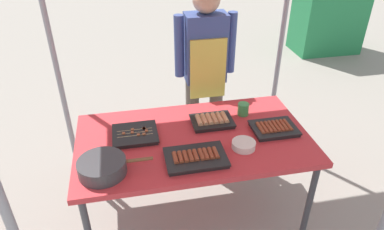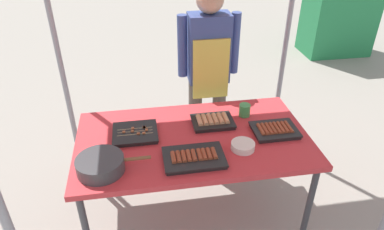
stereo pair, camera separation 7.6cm
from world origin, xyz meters
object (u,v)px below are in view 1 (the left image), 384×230
object	(u,v)px
tray_pork_links	(196,157)
drink_cup_near_edge	(243,109)
tray_spring_rolls	(274,128)
tray_grilled_sausages	(212,121)
tray_meat_skewers	(135,134)
vendor_woman	(205,65)
condiment_bowl	(244,145)
cooking_wok	(102,166)
stall_table	(193,143)

from	to	relation	value
tray_pork_links	drink_cup_near_edge	world-z (taller)	drink_cup_near_edge
tray_spring_rolls	tray_grilled_sausages	bearing A→B (deg)	156.39
tray_spring_rolls	drink_cup_near_edge	xyz separation A→B (m)	(-0.15, 0.25, 0.03)
tray_spring_rolls	drink_cup_near_edge	distance (m)	0.29
tray_meat_skewers	vendor_woman	xyz separation A→B (m)	(0.65, 0.65, 0.18)
tray_meat_skewers	condiment_bowl	bearing A→B (deg)	-21.49
tray_meat_skewers	cooking_wok	bearing A→B (deg)	-121.86
tray_meat_skewers	tray_pork_links	bearing A→B (deg)	-43.21
tray_meat_skewers	cooking_wok	distance (m)	0.40
cooking_wok	stall_table	bearing A→B (deg)	22.62
tray_pork_links	drink_cup_near_edge	bearing A→B (deg)	44.87
condiment_bowl	stall_table	bearing A→B (deg)	148.63
stall_table	drink_cup_near_edge	xyz separation A→B (m)	(0.43, 0.22, 0.10)
tray_spring_rolls	vendor_woman	size ratio (longest dim) A/B	0.19
drink_cup_near_edge	vendor_woman	world-z (taller)	vendor_woman
condiment_bowl	tray_meat_skewers	bearing A→B (deg)	158.51
tray_grilled_sausages	tray_pork_links	xyz separation A→B (m)	(-0.20, -0.39, -0.00)
condiment_bowl	tray_spring_rolls	bearing A→B (deg)	28.35
stall_table	tray_grilled_sausages	world-z (taller)	tray_grilled_sausages
cooking_wok	condiment_bowl	distance (m)	0.91
tray_spring_rolls	stall_table	bearing A→B (deg)	176.59
tray_grilled_sausages	vendor_woman	distance (m)	0.63
stall_table	tray_meat_skewers	distance (m)	0.41
stall_table	cooking_wok	bearing A→B (deg)	-157.38
stall_table	vendor_woman	size ratio (longest dim) A/B	1.00
stall_table	tray_spring_rolls	size ratio (longest dim) A/B	5.13
tray_grilled_sausages	vendor_woman	size ratio (longest dim) A/B	0.19
tray_spring_rolls	cooking_wok	distance (m)	1.20
tray_meat_skewers	tray_spring_rolls	world-z (taller)	tray_spring_rolls
tray_grilled_sausages	drink_cup_near_edge	bearing A→B (deg)	15.76
stall_table	tray_spring_rolls	bearing A→B (deg)	-3.41
tray_pork_links	condiment_bowl	bearing A→B (deg)	10.52
tray_meat_skewers	vendor_woman	distance (m)	0.94
stall_table	tray_grilled_sausages	bearing A→B (deg)	40.61
condiment_bowl	tray_grilled_sausages	bearing A→B (deg)	112.02
stall_table	cooking_wok	size ratio (longest dim) A/B	3.56
vendor_woman	tray_spring_rolls	bearing A→B (deg)	112.40
stall_table	condiment_bowl	size ratio (longest dim) A/B	10.20
stall_table	tray_pork_links	xyz separation A→B (m)	(-0.04, -0.25, 0.07)
tray_meat_skewers	tray_pork_links	xyz separation A→B (m)	(0.36, -0.34, 0.00)
tray_meat_skewers	vendor_woman	bearing A→B (deg)	45.27
tray_meat_skewers	tray_pork_links	distance (m)	0.49
tray_spring_rolls	cooking_wok	bearing A→B (deg)	-169.54
cooking_wok	drink_cup_near_edge	size ratio (longest dim) A/B	4.79
stall_table	cooking_wok	xyz separation A→B (m)	(-0.61, -0.25, 0.10)
tray_grilled_sausages	condiment_bowl	distance (m)	0.35
cooking_wok	tray_spring_rolls	bearing A→B (deg)	10.46
tray_pork_links	tray_spring_rolls	bearing A→B (deg)	19.04
tray_spring_rolls	condiment_bowl	world-z (taller)	same
tray_grilled_sausages	condiment_bowl	world-z (taller)	tray_grilled_sausages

